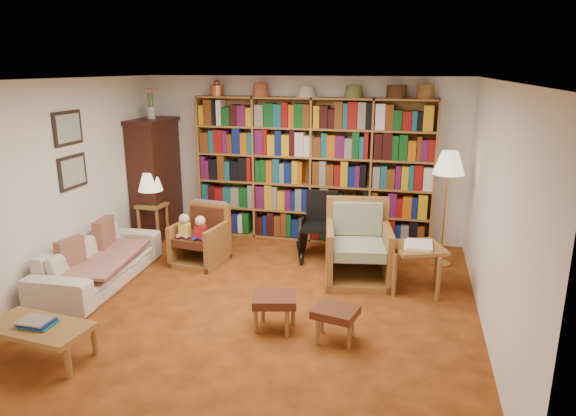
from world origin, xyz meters
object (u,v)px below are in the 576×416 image
(floor_lamp, at_px, (449,168))
(footstool_a, at_px, (275,302))
(side_table_lamp, at_px, (153,215))
(coffee_table, at_px, (38,329))
(wheelchair, at_px, (320,228))
(armchair_sage, at_px, (359,249))
(footstool_b, at_px, (335,314))
(side_table_papers, at_px, (417,252))
(sofa, at_px, (99,261))
(armchair_leather, at_px, (202,238))

(floor_lamp, xyz_separation_m, footstool_a, (-1.75, -2.28, -1.05))
(side_table_lamp, xyz_separation_m, coffee_table, (0.59, -3.29, -0.13))
(coffee_table, bearing_deg, footstool_a, 28.84)
(wheelchair, bearing_deg, armchair_sage, -45.92)
(footstool_b, bearing_deg, side_table_papers, 61.68)
(wheelchair, height_order, floor_lamp, floor_lamp)
(sofa, relative_size, armchair_sage, 1.96)
(side_table_lamp, relative_size, floor_lamp, 0.38)
(armchair_leather, bearing_deg, side_table_lamp, 150.72)
(sofa, height_order, footstool_b, sofa)
(side_table_papers, bearing_deg, sofa, -169.63)
(footstool_b, xyz_separation_m, coffee_table, (-2.60, -0.99, 0.02))
(footstool_a, bearing_deg, armchair_leather, 132.54)
(armchair_leather, height_order, footstool_b, armchair_leather)
(wheelchair, height_order, coffee_table, wheelchair)
(footstool_a, bearing_deg, footstool_b, -7.90)
(footstool_a, height_order, coffee_table, coffee_table)
(side_table_lamp, distance_m, armchair_sage, 3.31)
(armchair_sage, height_order, wheelchair, armchair_sage)
(armchair_sage, bearing_deg, wheelchair, 134.08)
(sofa, xyz_separation_m, footstool_b, (3.09, -0.72, -0.00))
(sofa, xyz_separation_m, side_table_lamp, (-0.10, 1.59, 0.15))
(footstool_a, xyz_separation_m, footstool_b, (0.65, -0.09, -0.02))
(wheelchair, distance_m, footstool_a, 2.20)
(armchair_leather, height_order, coffee_table, armchair_leather)
(side_table_papers, height_order, coffee_table, side_table_papers)
(sofa, distance_m, side_table_lamp, 1.60)
(side_table_lamp, distance_m, side_table_papers, 4.06)
(side_table_lamp, bearing_deg, wheelchair, -0.47)
(floor_lamp, relative_size, footstool_a, 3.03)
(floor_lamp, bearing_deg, footstool_a, -127.58)
(armchair_leather, relative_size, wheelchair, 0.87)
(coffee_table, bearing_deg, side_table_lamp, 100.19)
(armchair_leather, height_order, armchair_sage, armchair_sage)
(armchair_sage, bearing_deg, floor_lamp, 34.27)
(armchair_sage, xyz_separation_m, coffee_table, (-2.65, -2.63, -0.08))
(armchair_leather, distance_m, side_table_papers, 2.92)
(sofa, height_order, coffee_table, sofa)
(side_table_lamp, relative_size, coffee_table, 0.59)
(footstool_a, bearing_deg, side_table_lamp, 138.99)
(armchair_leather, distance_m, armchair_sage, 2.18)
(wheelchair, bearing_deg, sofa, -148.20)
(coffee_table, bearing_deg, armchair_leather, 80.16)
(sofa, height_order, side_table_papers, side_table_papers)
(sofa, distance_m, footstool_a, 2.53)
(sofa, relative_size, wheelchair, 2.10)
(side_table_lamp, height_order, footstool_a, side_table_lamp)
(side_table_lamp, distance_m, wheelchair, 2.62)
(floor_lamp, height_order, coffee_table, floor_lamp)
(armchair_sage, distance_m, coffee_table, 3.74)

